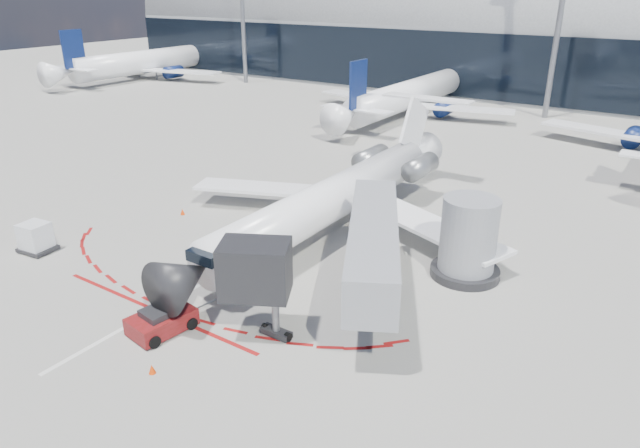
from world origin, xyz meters
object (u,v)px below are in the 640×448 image
Objects in this scene: ramp_worker at (159,302)px; uld_container at (36,238)px; pushback_tug at (161,321)px; regional_jet at (341,194)px.

ramp_worker is 0.71× the size of uld_container.
ramp_worker is at bearing 150.51° from pushback_tug.
ramp_worker is 12.39m from uld_container.
regional_jet is at bearing -96.23° from ramp_worker.
ramp_worker is (-1.21, 0.93, 0.23)m from pushback_tug.
ramp_worker is at bearing -96.42° from regional_jet.
pushback_tug is at bearing -14.40° from uld_container.
regional_jet reaches higher than uld_container.
ramp_worker is (-1.67, -14.84, -1.73)m from regional_jet.
pushback_tug is at bearing -91.68° from regional_jet.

